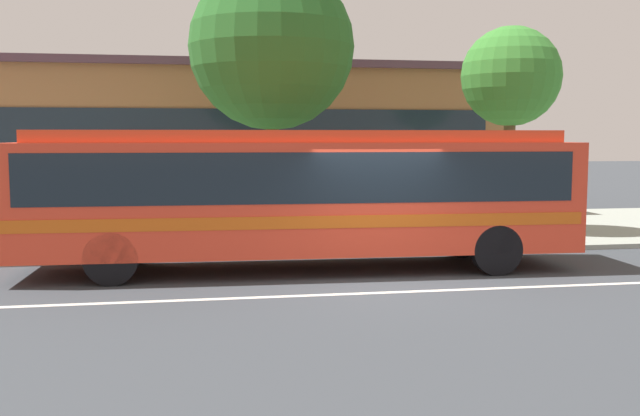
{
  "coord_description": "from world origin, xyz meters",
  "views": [
    {
      "loc": [
        -3.41,
        -12.83,
        2.74
      ],
      "look_at": [
        -0.94,
        1.35,
        1.3
      ],
      "focal_mm": 40.33,
      "sensor_mm": 36.0,
      "label": 1
    }
  ],
  "objects_px": {
    "street_tree_mid_block": "(511,78)",
    "street_tree_near_stop": "(272,48)",
    "pedestrian_waiting_near_sign": "(110,212)",
    "transit_bus": "(300,189)",
    "pedestrian_walking_along_curb": "(328,202)",
    "bus_stop_sign": "(500,181)"
  },
  "relations": [
    {
      "from": "street_tree_mid_block",
      "to": "street_tree_near_stop",
      "type": "bearing_deg",
      "value": -178.23
    },
    {
      "from": "pedestrian_waiting_near_sign",
      "to": "street_tree_near_stop",
      "type": "distance_m",
      "value": 5.94
    },
    {
      "from": "transit_bus",
      "to": "pedestrian_walking_along_curb",
      "type": "bearing_deg",
      "value": 70.58
    },
    {
      "from": "pedestrian_walking_along_curb",
      "to": "transit_bus",
      "type": "bearing_deg",
      "value": -109.42
    },
    {
      "from": "pedestrian_waiting_near_sign",
      "to": "street_tree_mid_block",
      "type": "relative_size",
      "value": 0.29
    },
    {
      "from": "pedestrian_waiting_near_sign",
      "to": "bus_stop_sign",
      "type": "height_order",
      "value": "bus_stop_sign"
    },
    {
      "from": "transit_bus",
      "to": "pedestrian_waiting_near_sign",
      "type": "height_order",
      "value": "transit_bus"
    },
    {
      "from": "pedestrian_waiting_near_sign",
      "to": "street_tree_mid_block",
      "type": "xyz_separation_m",
      "value": [
        10.45,
        2.49,
        3.26
      ]
    },
    {
      "from": "transit_bus",
      "to": "street_tree_mid_block",
      "type": "xyz_separation_m",
      "value": [
        6.49,
        4.29,
        2.67
      ]
    },
    {
      "from": "pedestrian_walking_along_curb",
      "to": "street_tree_mid_block",
      "type": "height_order",
      "value": "street_tree_mid_block"
    },
    {
      "from": "transit_bus",
      "to": "street_tree_near_stop",
      "type": "distance_m",
      "value": 5.27
    },
    {
      "from": "pedestrian_walking_along_curb",
      "to": "street_tree_near_stop",
      "type": "bearing_deg",
      "value": 155.4
    },
    {
      "from": "pedestrian_waiting_near_sign",
      "to": "pedestrian_walking_along_curb",
      "type": "bearing_deg",
      "value": 17.84
    },
    {
      "from": "pedestrian_walking_along_curb",
      "to": "street_tree_mid_block",
      "type": "distance_m",
      "value": 6.25
    },
    {
      "from": "street_tree_mid_block",
      "to": "bus_stop_sign",
      "type": "bearing_deg",
      "value": -118.59
    },
    {
      "from": "pedestrian_walking_along_curb",
      "to": "street_tree_mid_block",
      "type": "bearing_deg",
      "value": 8.84
    },
    {
      "from": "pedestrian_walking_along_curb",
      "to": "bus_stop_sign",
      "type": "relative_size",
      "value": 0.69
    },
    {
      "from": "street_tree_mid_block",
      "to": "transit_bus",
      "type": "bearing_deg",
      "value": -146.52
    },
    {
      "from": "pedestrian_walking_along_curb",
      "to": "street_tree_near_stop",
      "type": "distance_m",
      "value": 4.18
    },
    {
      "from": "street_tree_mid_block",
      "to": "pedestrian_walking_along_curb",
      "type": "bearing_deg",
      "value": -171.16
    },
    {
      "from": "street_tree_mid_block",
      "to": "pedestrian_waiting_near_sign",
      "type": "bearing_deg",
      "value": -166.61
    },
    {
      "from": "transit_bus",
      "to": "bus_stop_sign",
      "type": "relative_size",
      "value": 4.76
    }
  ]
}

